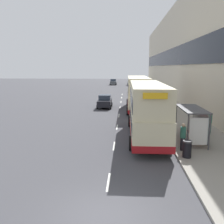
{
  "coord_description": "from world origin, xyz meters",
  "views": [
    {
      "loc": [
        0.82,
        -8.57,
        5.57
      ],
      "look_at": [
        -0.89,
        21.39,
        0.13
      ],
      "focal_mm": 40.0,
      "sensor_mm": 36.0,
      "label": 1
    }
  ],
  "objects_px": {
    "car_1": "(105,101)",
    "car_2": "(113,82)",
    "double_decker_bus_ahead": "(138,93)",
    "pedestrian_1": "(183,137)",
    "litter_bin": "(187,149)",
    "bus_shelter": "(195,119)",
    "pedestrian_2": "(210,122)",
    "pedestrian_at_shelter": "(208,133)",
    "double_decker_bus_near": "(147,109)",
    "car_0": "(130,82)"
  },
  "relations": [
    {
      "from": "car_1",
      "to": "pedestrian_2",
      "type": "height_order",
      "value": "pedestrian_2"
    },
    {
      "from": "pedestrian_at_shelter",
      "to": "litter_bin",
      "type": "height_order",
      "value": "pedestrian_at_shelter"
    },
    {
      "from": "bus_shelter",
      "to": "car_1",
      "type": "distance_m",
      "value": 18.06
    },
    {
      "from": "car_2",
      "to": "car_1",
      "type": "bearing_deg",
      "value": 91.47
    },
    {
      "from": "pedestrian_1",
      "to": "litter_bin",
      "type": "height_order",
      "value": "pedestrian_1"
    },
    {
      "from": "double_decker_bus_near",
      "to": "car_1",
      "type": "distance_m",
      "value": 15.28
    },
    {
      "from": "car_0",
      "to": "car_2",
      "type": "distance_m",
      "value": 5.57
    },
    {
      "from": "pedestrian_at_shelter",
      "to": "double_decker_bus_near",
      "type": "bearing_deg",
      "value": 151.58
    },
    {
      "from": "double_decker_bus_near",
      "to": "pedestrian_1",
      "type": "xyz_separation_m",
      "value": [
        2.09,
        -3.5,
        -1.22
      ]
    },
    {
      "from": "car_0",
      "to": "pedestrian_1",
      "type": "relative_size",
      "value": 2.46
    },
    {
      "from": "car_2",
      "to": "pedestrian_1",
      "type": "height_order",
      "value": "pedestrian_1"
    },
    {
      "from": "pedestrian_at_shelter",
      "to": "pedestrian_2",
      "type": "relative_size",
      "value": 1.01
    },
    {
      "from": "car_1",
      "to": "car_2",
      "type": "xyz_separation_m",
      "value": [
        -1.15,
        44.57,
        0.02
      ]
    },
    {
      "from": "car_1",
      "to": "litter_bin",
      "type": "distance_m",
      "value": 20.43
    },
    {
      "from": "pedestrian_2",
      "to": "pedestrian_at_shelter",
      "type": "bearing_deg",
      "value": -109.7
    },
    {
      "from": "car_2",
      "to": "double_decker_bus_near",
      "type": "bearing_deg",
      "value": 95.55
    },
    {
      "from": "double_decker_bus_ahead",
      "to": "pedestrian_1",
      "type": "relative_size",
      "value": 6.21
    },
    {
      "from": "bus_shelter",
      "to": "car_1",
      "type": "bearing_deg",
      "value": 115.96
    },
    {
      "from": "bus_shelter",
      "to": "litter_bin",
      "type": "xyz_separation_m",
      "value": [
        -1.22,
        -3.1,
        -1.21
      ]
    },
    {
      "from": "bus_shelter",
      "to": "double_decker_bus_near",
      "type": "bearing_deg",
      "value": 152.61
    },
    {
      "from": "double_decker_bus_near",
      "to": "car_0",
      "type": "height_order",
      "value": "double_decker_bus_near"
    },
    {
      "from": "car_0",
      "to": "pedestrian_at_shelter",
      "type": "relative_size",
      "value": 2.61
    },
    {
      "from": "car_2",
      "to": "pedestrian_2",
      "type": "relative_size",
      "value": 2.29
    },
    {
      "from": "double_decker_bus_near",
      "to": "pedestrian_at_shelter",
      "type": "height_order",
      "value": "double_decker_bus_near"
    },
    {
      "from": "double_decker_bus_near",
      "to": "pedestrian_1",
      "type": "distance_m",
      "value": 4.26
    },
    {
      "from": "double_decker_bus_ahead",
      "to": "pedestrian_2",
      "type": "xyz_separation_m",
      "value": [
        5.53,
        -11.38,
        -1.28
      ]
    },
    {
      "from": "car_1",
      "to": "litter_bin",
      "type": "bearing_deg",
      "value": 109.06
    },
    {
      "from": "bus_shelter",
      "to": "pedestrian_at_shelter",
      "type": "relative_size",
      "value": 2.46
    },
    {
      "from": "double_decker_bus_ahead",
      "to": "pedestrian_2",
      "type": "bearing_deg",
      "value": -64.07
    },
    {
      "from": "bus_shelter",
      "to": "pedestrian_at_shelter",
      "type": "distance_m",
      "value": 1.29
    },
    {
      "from": "bus_shelter",
      "to": "double_decker_bus_near",
      "type": "xyz_separation_m",
      "value": [
        -3.3,
        1.71,
        0.41
      ]
    },
    {
      "from": "double_decker_bus_ahead",
      "to": "pedestrian_at_shelter",
      "type": "bearing_deg",
      "value": -74.01
    },
    {
      "from": "double_decker_bus_ahead",
      "to": "car_2",
      "type": "height_order",
      "value": "double_decker_bus_ahead"
    },
    {
      "from": "double_decker_bus_ahead",
      "to": "pedestrian_1",
      "type": "height_order",
      "value": "double_decker_bus_ahead"
    },
    {
      "from": "pedestrian_1",
      "to": "car_2",
      "type": "bearing_deg",
      "value": 97.13
    },
    {
      "from": "double_decker_bus_near",
      "to": "car_2",
      "type": "xyz_separation_m",
      "value": [
        -5.74,
        59.07,
        -1.39
      ]
    },
    {
      "from": "double_decker_bus_ahead",
      "to": "pedestrian_1",
      "type": "xyz_separation_m",
      "value": [
        2.25,
        -16.19,
        -1.22
      ]
    },
    {
      "from": "double_decker_bus_near",
      "to": "pedestrian_2",
      "type": "bearing_deg",
      "value": 13.64
    },
    {
      "from": "pedestrian_2",
      "to": "pedestrian_1",
      "type": "bearing_deg",
      "value": -124.35
    },
    {
      "from": "double_decker_bus_near",
      "to": "car_0",
      "type": "relative_size",
      "value": 2.4
    },
    {
      "from": "double_decker_bus_ahead",
      "to": "pedestrian_1",
      "type": "distance_m",
      "value": 16.39
    },
    {
      "from": "bus_shelter",
      "to": "pedestrian_2",
      "type": "bearing_deg",
      "value": 55.44
    },
    {
      "from": "litter_bin",
      "to": "car_2",
      "type": "bearing_deg",
      "value": 96.98
    },
    {
      "from": "double_decker_bus_near",
      "to": "double_decker_bus_ahead",
      "type": "bearing_deg",
      "value": 90.73
    },
    {
      "from": "pedestrian_2",
      "to": "double_decker_bus_near",
      "type": "bearing_deg",
      "value": -166.36
    },
    {
      "from": "bus_shelter",
      "to": "litter_bin",
      "type": "distance_m",
      "value": 3.54
    },
    {
      "from": "pedestrian_1",
      "to": "litter_bin",
      "type": "xyz_separation_m",
      "value": [
        -0.01,
        -1.3,
        -0.4
      ]
    },
    {
      "from": "litter_bin",
      "to": "pedestrian_1",
      "type": "bearing_deg",
      "value": 89.47
    },
    {
      "from": "car_1",
      "to": "pedestrian_at_shelter",
      "type": "height_order",
      "value": "pedestrian_at_shelter"
    },
    {
      "from": "car_2",
      "to": "pedestrian_2",
      "type": "distance_m",
      "value": 58.82
    }
  ]
}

